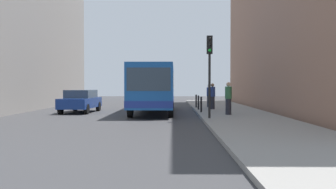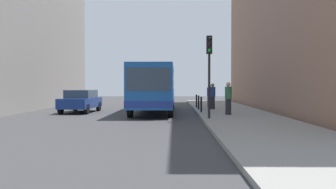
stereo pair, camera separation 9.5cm
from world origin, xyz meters
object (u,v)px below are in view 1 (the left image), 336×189
at_px(car_beside_bus, 81,101).
at_px(traffic_light, 210,61).
at_px(bollard_far, 196,101).
at_px(pedestrian_far_sidewalk, 209,96).
at_px(bus, 154,86).
at_px(pedestrian_near_signal, 228,98).
at_px(pedestrian_mid_sidewalk, 212,96).
at_px(bollard_mid, 198,103).
at_px(bollard_near, 201,104).

relative_size(car_beside_bus, traffic_light, 1.09).
height_order(bollard_far, pedestrian_far_sidewalk, pedestrian_far_sidewalk).
height_order(traffic_light, pedestrian_far_sidewalk, traffic_light).
relative_size(bus, bollard_far, 11.61).
distance_m(bus, pedestrian_near_signal, 5.78).
bearing_deg(pedestrian_mid_sidewalk, pedestrian_far_sidewalk, -114.82).
xyz_separation_m(car_beside_bus, pedestrian_mid_sidewalk, (8.78, 1.22, 0.25)).
height_order(pedestrian_near_signal, pedestrian_far_sidewalk, pedestrian_near_signal).
xyz_separation_m(traffic_light, pedestrian_mid_sidewalk, (0.89, 7.18, -1.97)).
bearing_deg(bollard_mid, traffic_light, -89.14).
xyz_separation_m(pedestrian_near_signal, pedestrian_mid_sidewalk, (-0.39, 4.86, -0.03)).
height_order(pedestrian_near_signal, pedestrian_mid_sidewalk, pedestrian_near_signal).
bearing_deg(traffic_light, bollard_near, 91.37).
xyz_separation_m(bus, bollard_near, (2.94, -1.91, -1.10)).
xyz_separation_m(bus, pedestrian_far_sidewalk, (3.96, 3.72, -0.72)).
distance_m(traffic_light, pedestrian_far_sidewalk, 10.06).
bearing_deg(bollard_mid, pedestrian_mid_sidewalk, 26.42).
xyz_separation_m(bollard_mid, bollard_far, (0.00, 2.51, 0.00)).
bearing_deg(pedestrian_mid_sidewalk, bus, -8.79).
height_order(car_beside_bus, pedestrian_near_signal, pedestrian_near_signal).
bearing_deg(bollard_mid, car_beside_bus, -174.67).
height_order(car_beside_bus, traffic_light, traffic_light).
bearing_deg(car_beside_bus, bollard_far, -154.73).
bearing_deg(pedestrian_far_sidewalk, pedestrian_near_signal, -96.43).
bearing_deg(pedestrian_far_sidewalk, bollard_mid, -117.28).
distance_m(bus, pedestrian_far_sidewalk, 5.48).
bearing_deg(traffic_light, bus, 116.53).
xyz_separation_m(bus, bollard_far, (2.94, 3.11, -1.10)).
relative_size(bollard_near, pedestrian_near_signal, 0.52).
relative_size(bollard_mid, bollard_far, 1.00).
height_order(bus, bollard_mid, bus).
bearing_deg(pedestrian_near_signal, bollard_mid, 51.41).
bearing_deg(pedestrian_mid_sidewalk, traffic_light, 58.65).
height_order(car_beside_bus, pedestrian_far_sidewalk, pedestrian_far_sidewalk).
distance_m(bollard_near, bollard_far, 5.02).
height_order(traffic_light, pedestrian_mid_sidewalk, traffic_light).
relative_size(traffic_light, pedestrian_far_sidewalk, 2.40).
xyz_separation_m(traffic_light, bollard_near, (-0.10, 4.18, -2.38)).
relative_size(car_beside_bus, pedestrian_near_signal, 2.47).
xyz_separation_m(bollard_far, pedestrian_far_sidewalk, (1.02, 0.61, 0.38)).
height_order(bollard_near, pedestrian_near_signal, pedestrian_near_signal).
bearing_deg(pedestrian_far_sidewalk, bollard_far, -158.28).
distance_m(pedestrian_mid_sidewalk, pedestrian_far_sidewalk, 2.63).
bearing_deg(car_beside_bus, traffic_light, 145.62).
height_order(bus, traffic_light, traffic_light).
height_order(traffic_light, bollard_mid, traffic_light).
xyz_separation_m(bus, car_beside_bus, (-4.85, -0.13, -0.94)).
bearing_deg(bollard_near, bollard_mid, 90.00).
xyz_separation_m(car_beside_bus, bollard_far, (7.79, 3.24, -0.16)).
bearing_deg(bus, pedestrian_far_sidewalk, -136.54).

